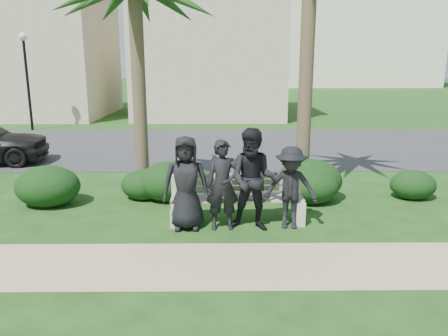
% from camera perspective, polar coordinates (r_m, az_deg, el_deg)
% --- Properties ---
extents(ground, '(160.00, 160.00, 0.00)m').
position_cam_1_polar(ground, '(8.47, 2.37, -7.14)').
color(ground, '#1A3E11').
rests_on(ground, ground).
extents(footpath, '(30.00, 1.60, 0.01)m').
position_cam_1_polar(footpath, '(6.82, 3.15, -12.49)').
color(footpath, tan).
rests_on(footpath, ground).
extents(asphalt_street, '(160.00, 8.00, 0.01)m').
position_cam_1_polar(asphalt_street, '(16.20, 0.94, 2.91)').
color(asphalt_street, '#2D2D30').
rests_on(asphalt_street, ground).
extents(stucco_bldg_left, '(10.40, 8.40, 7.30)m').
position_cam_1_polar(stucco_bldg_left, '(28.39, -25.41, 13.65)').
color(stucco_bldg_left, tan).
rests_on(stucco_bldg_left, ground).
extents(stucco_bldg_right, '(8.40, 8.40, 7.30)m').
position_cam_1_polar(stucco_bldg_right, '(25.93, -1.92, 15.04)').
color(stucco_bldg_right, tan).
rests_on(stucco_bldg_right, ground).
extents(street_lamp, '(0.36, 0.36, 4.29)m').
position_cam_1_polar(street_lamp, '(21.68, -24.47, 12.25)').
color(street_lamp, black).
rests_on(street_lamp, ground).
extents(park_bench, '(2.54, 0.63, 0.88)m').
position_cam_1_polar(park_bench, '(8.39, 1.72, -4.47)').
color(park_bench, gray).
rests_on(park_bench, ground).
extents(man_a, '(0.87, 0.59, 1.73)m').
position_cam_1_polar(man_a, '(7.97, -4.99, -1.97)').
color(man_a, black).
rests_on(man_a, ground).
extents(man_b, '(0.64, 0.44, 1.67)m').
position_cam_1_polar(man_b, '(7.92, -0.15, -2.27)').
color(man_b, black).
rests_on(man_b, ground).
extents(man_c, '(1.03, 0.87, 1.88)m').
position_cam_1_polar(man_c, '(7.89, 3.91, -1.57)').
color(man_c, black).
rests_on(man_c, ground).
extents(man_d, '(1.07, 0.72, 1.54)m').
position_cam_1_polar(man_d, '(8.09, 8.69, -2.57)').
color(man_d, black).
rests_on(man_d, ground).
extents(hedge_a, '(1.37, 1.13, 0.89)m').
position_cam_1_polar(hedge_a, '(10.09, -22.04, -2.08)').
color(hedge_a, black).
rests_on(hedge_a, ground).
extents(hedge_b, '(1.05, 0.87, 0.69)m').
position_cam_1_polar(hedge_b, '(10.00, -10.34, -2.03)').
color(hedge_b, black).
rests_on(hedge_b, ground).
extents(hedge_c, '(1.37, 1.13, 0.89)m').
position_cam_1_polar(hedge_c, '(9.81, -7.14, -1.60)').
color(hedge_c, black).
rests_on(hedge_c, ground).
extents(hedge_d, '(1.21, 1.00, 0.79)m').
position_cam_1_polar(hedge_d, '(9.73, 11.27, -2.21)').
color(hedge_d, black).
rests_on(hedge_d, ground).
extents(hedge_e, '(1.46, 1.20, 0.95)m').
position_cam_1_polar(hedge_e, '(9.92, 11.09, -1.40)').
color(hedge_e, black).
rests_on(hedge_e, ground).
extents(hedge_f, '(1.02, 0.84, 0.66)m').
position_cam_1_polar(hedge_f, '(10.75, 23.46, -1.93)').
color(hedge_f, black).
rests_on(hedge_f, ground).
extents(hedge_extra, '(1.05, 0.87, 0.69)m').
position_cam_1_polar(hedge_extra, '(9.87, -3.45, -2.05)').
color(hedge_extra, black).
rests_on(hedge_extra, ground).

